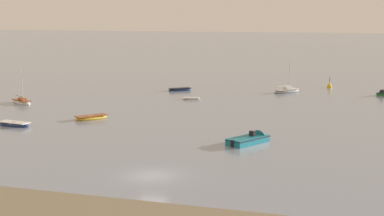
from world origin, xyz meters
TOP-DOWN VIEW (x-y plane):
  - ground_plane at (0.00, 0.00)m, footprint 800.00×800.00m
  - motorboat_moored_0 at (6.03, 15.95)m, footprint 4.76×6.31m
  - rowboat_moored_0 at (-25.41, 16.27)m, footprint 4.87×2.30m
  - sailboat_moored_1 at (4.09, 58.30)m, footprint 5.12×5.36m
  - rowboat_moored_1 at (-15.59, 54.99)m, footprint 4.52×3.92m
  - sailboat_moored_2 at (-35.18, 32.70)m, footprint 5.31×4.15m
  - rowboat_moored_3 at (-18.01, 23.45)m, footprint 4.19×4.68m
  - motorboat_moored_1 at (21.15, 59.09)m, footprint 4.19×3.39m
  - rowboat_moored_6 at (-10.20, 44.99)m, footprint 3.13×1.76m
  - channel_buoy at (11.17, 67.33)m, footprint 0.90×0.90m

SIDE VIEW (x-z plane):
  - ground_plane at x=0.00m, z-range 0.00..0.00m
  - rowboat_moored_6 at x=-10.20m, z-range -0.11..0.36m
  - rowboat_moored_1 at x=-15.59m, z-range -0.16..0.55m
  - rowboat_moored_0 at x=-25.41m, z-range -0.17..0.57m
  - rowboat_moored_3 at x=-18.01m, z-range -0.17..0.57m
  - motorboat_moored_1 at x=21.15m, z-range -0.54..1.01m
  - sailboat_moored_2 at x=-35.18m, z-range -2.68..3.19m
  - sailboat_moored_1 at x=4.09m, z-range -2.90..3.45m
  - motorboat_moored_0 at x=6.03m, z-range -0.75..1.32m
  - channel_buoy at x=11.17m, z-range -0.69..1.61m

